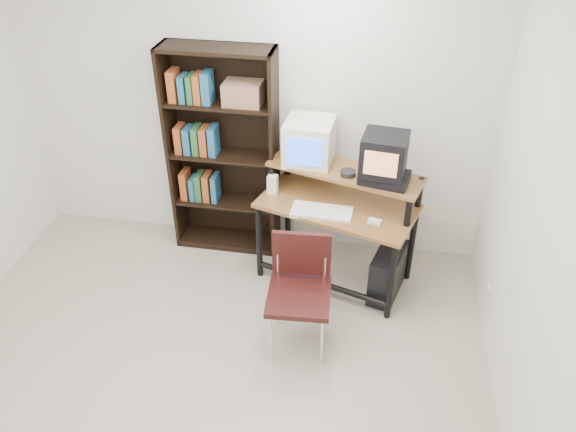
% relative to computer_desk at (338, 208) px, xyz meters
% --- Properties ---
extents(floor, '(4.00, 4.00, 0.01)m').
position_rel_computer_desk_xyz_m(floor, '(-0.81, -1.52, -0.70)').
color(floor, '#B6AC97').
rests_on(floor, ground).
extents(back_wall, '(4.00, 0.01, 2.60)m').
position_rel_computer_desk_xyz_m(back_wall, '(-0.81, 0.48, 0.61)').
color(back_wall, silver).
rests_on(back_wall, floor).
extents(right_wall, '(0.01, 4.00, 2.60)m').
position_rel_computer_desk_xyz_m(right_wall, '(1.19, -1.52, 0.61)').
color(right_wall, silver).
rests_on(right_wall, floor).
extents(computer_desk, '(1.35, 0.94, 0.98)m').
position_rel_computer_desk_xyz_m(computer_desk, '(0.00, 0.00, 0.00)').
color(computer_desk, brown).
rests_on(computer_desk, floor).
extents(crt_monitor, '(0.39, 0.40, 0.35)m').
position_rel_computer_desk_xyz_m(crt_monitor, '(-0.27, 0.22, 0.46)').
color(crt_monitor, white).
rests_on(crt_monitor, computer_desk).
extents(vcr, '(0.40, 0.33, 0.08)m').
position_rel_computer_desk_xyz_m(vcr, '(0.34, -0.03, 0.32)').
color(vcr, black).
rests_on(vcr, computer_desk).
extents(crt_tv, '(0.36, 0.36, 0.30)m').
position_rel_computer_desk_xyz_m(crt_tv, '(0.31, -0.01, 0.51)').
color(crt_tv, black).
rests_on(crt_tv, vcr).
extents(cd_spindle, '(0.15, 0.15, 0.05)m').
position_rel_computer_desk_xyz_m(cd_spindle, '(0.06, 0.02, 0.30)').
color(cd_spindle, '#26262B').
rests_on(cd_spindle, computer_desk).
extents(keyboard, '(0.48, 0.23, 0.03)m').
position_rel_computer_desk_xyz_m(keyboard, '(-0.11, -0.16, 0.05)').
color(keyboard, white).
rests_on(keyboard, computer_desk).
extents(mousepad, '(0.24, 0.21, 0.01)m').
position_rel_computer_desk_xyz_m(mousepad, '(0.29, -0.22, 0.03)').
color(mousepad, black).
rests_on(mousepad, computer_desk).
extents(mouse, '(0.11, 0.08, 0.03)m').
position_rel_computer_desk_xyz_m(mouse, '(0.29, -0.23, 0.05)').
color(mouse, white).
rests_on(mouse, mousepad).
extents(desk_speaker, '(0.08, 0.08, 0.17)m').
position_rel_computer_desk_xyz_m(desk_speaker, '(-0.54, 0.07, 0.11)').
color(desk_speaker, white).
rests_on(desk_speaker, computer_desk).
extents(pc_tower, '(0.31, 0.49, 0.42)m').
position_rel_computer_desk_xyz_m(pc_tower, '(0.44, -0.16, -0.48)').
color(pc_tower, black).
rests_on(pc_tower, floor).
extents(school_chair, '(0.47, 0.47, 0.88)m').
position_rel_computer_desk_xyz_m(school_chair, '(-0.19, -0.77, -0.15)').
color(school_chair, black).
rests_on(school_chair, floor).
extents(bookshelf, '(0.92, 0.31, 1.83)m').
position_rel_computer_desk_xyz_m(bookshelf, '(-1.02, 0.34, 0.25)').
color(bookshelf, black).
rests_on(bookshelf, floor).
extents(wall_outlet, '(0.02, 0.08, 0.12)m').
position_rel_computer_desk_xyz_m(wall_outlet, '(1.18, -0.37, -0.39)').
color(wall_outlet, beige).
rests_on(wall_outlet, right_wall).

